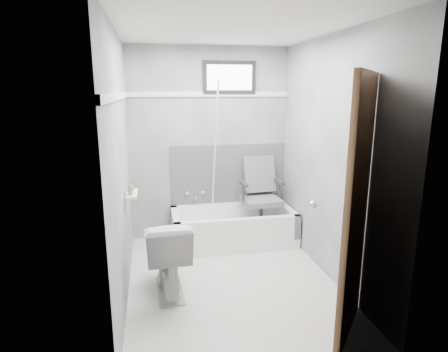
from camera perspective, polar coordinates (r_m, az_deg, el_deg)
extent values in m
plane|color=white|center=(3.91, 1.02, -15.59)|extent=(2.60, 2.60, 0.00)
plane|color=silver|center=(3.48, 1.19, 21.73)|extent=(2.60, 2.60, 0.00)
cube|color=slate|center=(4.76, -2.21, 4.87)|extent=(2.00, 0.02, 2.40)
cube|color=slate|center=(2.28, 8.01, -4.24)|extent=(2.00, 0.02, 2.40)
cube|color=slate|center=(3.44, -15.43, 1.24)|extent=(0.02, 2.60, 2.40)
cube|color=slate|center=(3.83, 15.88, 2.41)|extent=(0.02, 2.60, 2.40)
imported|color=silver|center=(3.61, -8.56, -11.86)|extent=(0.44, 0.75, 0.73)
cube|color=#4C4C4F|center=(4.87, 0.76, 0.27)|extent=(1.50, 0.02, 0.78)
cube|color=white|center=(4.70, -2.25, 12.35)|extent=(2.00, 0.02, 0.06)
cube|color=white|center=(3.37, -15.85, 11.64)|extent=(0.02, 2.60, 0.06)
cylinder|color=silver|center=(4.56, -1.43, 2.59)|extent=(0.02, 0.57, 1.88)
cube|color=white|center=(3.69, -13.86, -2.65)|extent=(0.10, 0.32, 0.02)
imported|color=#99814C|center=(3.60, -14.13, -1.99)|extent=(0.04, 0.04, 0.10)
imported|color=slate|center=(3.74, -14.02, -1.54)|extent=(0.08, 0.08, 0.09)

